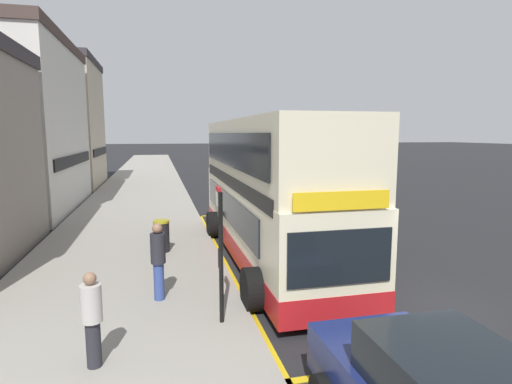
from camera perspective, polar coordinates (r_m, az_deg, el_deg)
The scene contains 10 objects.
ground_plane at distance 40.19m, azimuth -5.01°, elevation 2.37°, with size 260.00×260.00×0.00m, color black.
pavement_near at distance 39.78m, azimuth -15.04°, elevation 2.17°, with size 6.00×76.00×0.14m, color gray.
double_decker_bus at distance 13.12m, azimuth 1.65°, elevation -0.32°, with size 3.21×10.85×4.40m.
bus_bay_markings at distance 13.81m, azimuth 1.27°, elevation -8.64°, with size 3.06×14.02×0.01m.
bus_stop_sign at distance 8.42m, azimuth -4.96°, elevation -7.23°, with size 0.09×0.51×2.77m.
terrace_far at distance 34.87m, azimuth -27.26°, elevation 8.52°, with size 7.73×8.41×9.55m.
parked_car_teal_behind at distance 49.20m, azimuth -0.76°, elevation 4.38°, with size 2.09×4.20×1.62m.
pedestrian_waiting_near_sign at distance 7.53m, azimuth -21.77°, elevation -15.68°, with size 0.34×0.34×1.62m.
pedestrian_further_back at distance 9.86m, azimuth -13.39°, elevation -8.90°, with size 0.34×0.34×1.82m.
litter_bin at distance 13.89m, azimuth -12.93°, elevation -5.93°, with size 0.52×0.52×1.04m.
Camera 1 is at (-5.83, -7.57, 3.98)m, focal length 28.88 mm.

